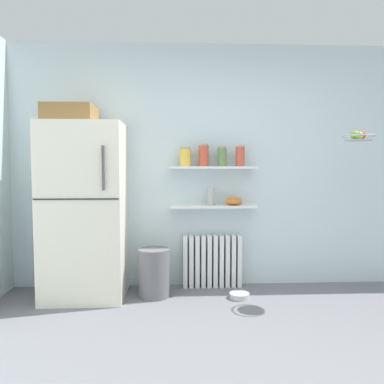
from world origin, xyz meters
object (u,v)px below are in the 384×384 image
at_px(pet_food_bowl, 239,296).
at_px(vase, 211,197).
at_px(radiator, 212,261).
at_px(hanging_fruit_basket, 359,136).
at_px(shelf_bowl, 234,201).
at_px(trash_bin, 154,273).
at_px(storage_jar_1, 204,155).
at_px(refrigerator, 84,207).
at_px(storage_jar_0, 185,157).
at_px(storage_jar_3, 240,156).
at_px(storage_jar_2, 222,156).

bearing_deg(pet_food_bowl, vase, 126.51).
xyz_separation_m(radiator, hanging_fruit_basket, (1.35, -0.45, 1.30)).
distance_m(shelf_bowl, trash_bin, 1.11).
bearing_deg(trash_bin, shelf_bowl, 16.44).
height_order(storage_jar_1, trash_bin, storage_jar_1).
xyz_separation_m(refrigerator, trash_bin, (0.68, -0.03, -0.66)).
bearing_deg(storage_jar_0, pet_food_bowl, -32.96).
distance_m(storage_jar_0, storage_jar_1, 0.19).
bearing_deg(vase, hanging_fruit_basket, -17.20).
bearing_deg(shelf_bowl, storage_jar_3, -0.00).
distance_m(storage_jar_3, vase, 0.53).
relative_size(radiator, trash_bin, 1.31).
xyz_separation_m(radiator, shelf_bowl, (0.23, -0.03, 0.65)).
xyz_separation_m(storage_jar_1, vase, (0.08, -0.00, -0.44)).
bearing_deg(storage_jar_3, pet_food_bowl, -99.31).
distance_m(storage_jar_0, vase, 0.50).
relative_size(storage_jar_0, vase, 1.09).
relative_size(vase, pet_food_bowl, 0.91).
bearing_deg(vase, pet_food_bowl, -53.49).
bearing_deg(radiator, storage_jar_3, -5.92).
height_order(storage_jar_0, trash_bin, storage_jar_0).
bearing_deg(vase, trash_bin, -157.42).
relative_size(storage_jar_2, trash_bin, 0.44).
height_order(storage_jar_2, vase, storage_jar_2).
bearing_deg(hanging_fruit_basket, vase, 162.80).
xyz_separation_m(storage_jar_0, trash_bin, (-0.32, -0.25, -1.16)).
bearing_deg(storage_jar_0, radiator, 5.92).
bearing_deg(vase, shelf_bowl, 0.00).
xyz_separation_m(storage_jar_3, vase, (-0.31, 0.00, -0.43)).
distance_m(radiator, storage_jar_2, 1.13).
bearing_deg(radiator, storage_jar_2, -17.28).
height_order(storage_jar_1, hanging_fruit_basket, hanging_fruit_basket).
distance_m(radiator, hanging_fruit_basket, 1.93).
height_order(storage_jar_1, shelf_bowl, storage_jar_1).
relative_size(refrigerator, storage_jar_0, 9.48).
bearing_deg(storage_jar_3, storage_jar_0, 180.00).
height_order(vase, hanging_fruit_basket, hanging_fruit_basket).
height_order(storage_jar_3, trash_bin, storage_jar_3).
relative_size(radiator, vase, 3.47).
height_order(radiator, hanging_fruit_basket, hanging_fruit_basket).
height_order(radiator, vase, vase).
distance_m(storage_jar_2, pet_food_bowl, 1.43).
bearing_deg(refrigerator, pet_food_bowl, -4.76).
bearing_deg(trash_bin, storage_jar_2, 19.24).
height_order(storage_jar_0, storage_jar_1, storage_jar_1).
distance_m(storage_jar_1, hanging_fruit_basket, 1.51).
height_order(storage_jar_0, pet_food_bowl, storage_jar_0).
bearing_deg(pet_food_bowl, shelf_bowl, 91.41).
relative_size(storage_jar_3, hanging_fruit_basket, 0.74).
relative_size(refrigerator, radiator, 3.00).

